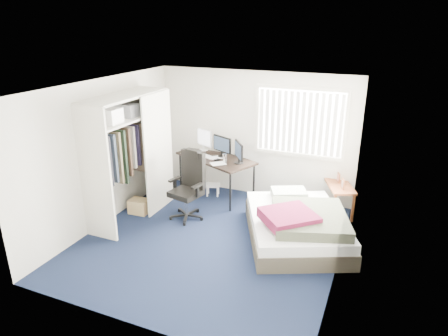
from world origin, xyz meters
The scene contains 10 objects.
ground centered at (0.00, 0.00, 0.00)m, with size 4.20×4.20×0.00m, color black.
room_shell centered at (0.00, 0.00, 1.51)m, with size 4.20×4.20×4.20m.
window_assembly centered at (0.90, 2.04, 1.60)m, with size 1.72×0.09×1.32m.
closet centered at (-1.67, 0.27, 1.35)m, with size 0.64×1.84×2.22m.
desk centered at (-0.67, 1.75, 0.83)m, with size 1.80×1.36×1.27m.
office_chair centered at (-0.72, 0.64, 0.48)m, with size 0.70×0.70×1.25m.
footstool centered at (-0.72, 1.66, 0.18)m, with size 0.34×0.31×0.24m.
nightstand centered at (1.75, 1.85, 0.49)m, with size 0.69×0.91×0.74m.
bed centered at (1.28, 0.57, 0.28)m, with size 2.16×2.40×0.65m.
pine_box centered at (-1.65, 0.40, 0.13)m, with size 0.35×0.26×0.26m, color tan.
Camera 1 is at (2.42, -5.17, 3.38)m, focal length 32.00 mm.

